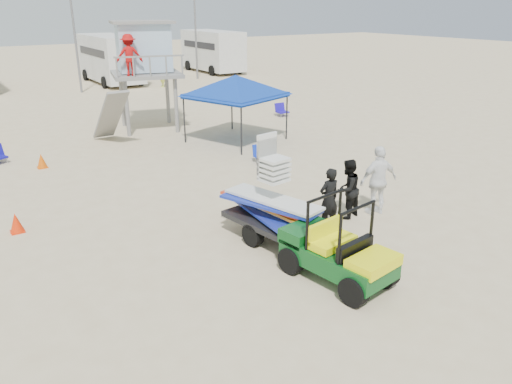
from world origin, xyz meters
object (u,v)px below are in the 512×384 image
man_left (329,199)px  canopy_blue (236,79)px  surf_trailer (271,203)px  lifeguard_tower (142,52)px  utility_cart (339,245)px

man_left → canopy_blue: canopy_blue is taller
canopy_blue → man_left: bearing=-106.4°
surf_trailer → lifeguard_tower: (1.80, 12.30, 2.45)m
surf_trailer → canopy_blue: bearing=63.9°
man_left → lifeguard_tower: 12.86m
utility_cart → canopy_blue: (4.04, 10.59, 1.73)m
lifeguard_tower → canopy_blue: (2.24, -4.03, -0.85)m
utility_cart → surf_trailer: bearing=90.0°
man_left → canopy_blue: 9.09m
man_left → surf_trailer: bearing=-9.1°
man_left → canopy_blue: size_ratio=0.40×
surf_trailer → man_left: 1.55m
utility_cart → surf_trailer: surf_trailer is taller
surf_trailer → man_left: (1.52, -0.30, -0.13)m
lifeguard_tower → surf_trailer: bearing=-98.3°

